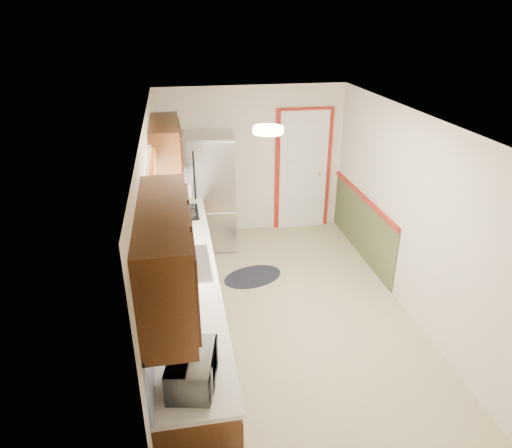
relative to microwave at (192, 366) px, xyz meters
name	(u,v)px	position (x,y,z in m)	size (l,w,h in m)	color
room_shell	(289,227)	(1.20, 1.95, 0.10)	(3.20, 5.20, 2.52)	tan
kitchen_run	(182,280)	(-0.04, 1.66, -0.29)	(0.63, 4.00, 2.20)	#3D1F0D
back_wall_trim	(315,182)	(2.19, 4.16, -0.21)	(1.12, 2.30, 2.08)	maroon
ceiling_fixture	(268,130)	(0.90, 1.75, 1.26)	(0.30, 0.30, 0.06)	#FFD88C
microwave	(192,366)	(0.00, 0.00, 0.00)	(0.48, 0.26, 0.32)	white
refrigerator	(211,192)	(0.47, 4.00, -0.21)	(0.80, 0.78, 1.79)	#B7B7BC
rug	(253,276)	(0.94, 2.88, -1.10)	(0.85, 0.55, 0.01)	black
cooktop	(181,213)	(0.01, 3.14, -0.15)	(0.45, 0.54, 0.02)	black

